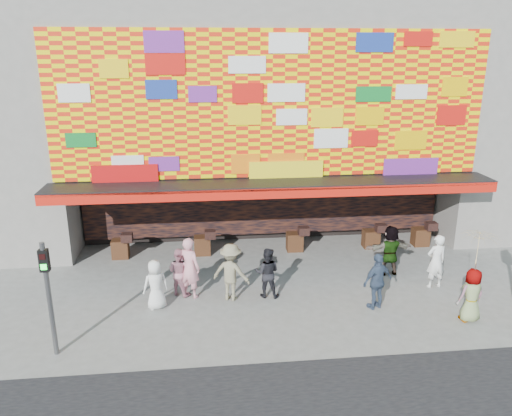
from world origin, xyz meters
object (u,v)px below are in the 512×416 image
Objects in this scene: ped_e at (377,281)px; ped_i at (179,272)px; signal_left at (48,287)px; ped_a at (156,285)px; ped_d at (231,272)px; ped_f at (390,250)px; ped_b at (190,268)px; ped_h at (436,261)px; ped_g at (472,295)px; parasol at (478,248)px; ped_c at (267,273)px.

ped_i is (-5.80, 1.51, -0.10)m from ped_e.
signal_left is 3.33m from ped_a.
ped_f is at bearing -142.04° from ped_d.
signal_left is 1.55× the size of ped_b.
signal_left is at bearing 5.41° from ped_h.
ped_a is at bearing 42.27° from signal_left.
ped_b is at bearing 5.36° from ped_f.
ped_b is 1.23× the size of ped_g.
signal_left is at bearing 53.16° from ped_d.
ped_i is at bearing -10.14° from ped_h.
parasol is (0.00, -0.00, 1.41)m from ped_g.
ped_f reaches higher than ped_i.
ped_d is 1.15× the size of ped_g.
ped_b is at bearing 10.61° from ped_d.
ped_d reaches higher than ped_a.
ped_b is 1.26× the size of ped_i.
signal_left reaches higher than ped_g.
ped_e is at bearing 157.47° from parasol.
ped_e reaches higher than ped_g.
parasol is at bearing 148.45° from ped_a.
ped_e is 2.89m from parasol.
parasol reaches higher than ped_f.
ped_d is 6.90m from ped_g.
ped_h reaches higher than ped_i.
parasol is (7.85, -2.31, 1.23)m from ped_b.
ped_b is 1.00× the size of parasol.
ped_e is at bearing 174.49° from ped_c.
ped_g is at bearing -165.17° from ped_i.
ped_d is 1.01× the size of ped_h.
ped_d reaches higher than ped_e.
ped_g is (8.83, -1.68, 0.03)m from ped_a.
ped_d is (2.23, 0.31, 0.14)m from ped_a.
ped_a is 1.19m from ped_b.
ped_a is 6.50m from ped_e.
signal_left reaches higher than ped_d.
ped_d is 1.66m from ped_i.
ped_e is at bearing -162.79° from ped_i.
parasol is at bearing -171.63° from ped_d.
parasol is at bearing 107.16° from ped_f.
ped_e is 2.56m from ped_f.
ped_b is at bearing -168.01° from ped_a.
signal_left reaches higher than ped_b.
ped_d is 1.18× the size of ped_i.
ped_c is 1.04× the size of ped_i.
ped_h is at bearing -153.60° from ped_d.
ped_f is at bearing -138.23° from ped_b.
ped_g is at bearing 90.00° from parasol.
ped_b is at bearing 163.57° from parasol.
ped_h is (8.79, 0.45, 0.13)m from ped_a.
ped_f is (4.33, 1.16, 0.07)m from ped_c.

